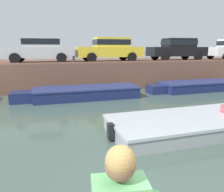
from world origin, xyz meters
TOP-DOWN VIEW (x-y plane):
  - ground_plane at (0.00, 5.48)m, footprint 400.00×400.00m
  - far_quay_wall at (0.00, 13.96)m, footprint 60.00×6.00m
  - far_wall_coping at (0.00, 11.08)m, footprint 60.00×0.24m
  - boat_moored_central_navy at (-0.17, 9.24)m, footprint 6.24×1.86m
  - boat_moored_east_navy at (6.66, 9.52)m, footprint 5.72×1.91m
  - motorboat_passing at (3.18, 3.88)m, footprint 7.23×2.33m
  - car_left_inner_silver at (-2.17, 12.60)m, footprint 4.17×2.00m
  - car_centre_yellow at (2.19, 12.61)m, footprint 4.29×1.94m
  - car_right_inner_black at (7.22, 12.60)m, footprint 4.12×2.00m
  - mooring_bollard_mid at (-0.33, 11.21)m, footprint 0.15×0.15m

SIDE VIEW (x-z plane):
  - ground_plane at x=0.00m, z-range 0.00..0.00m
  - motorboat_passing at x=3.18m, z-range -0.24..0.69m
  - boat_moored_east_navy at x=6.66m, z-range 0.00..0.55m
  - boat_moored_central_navy at x=-0.17m, z-range 0.00..0.57m
  - far_quay_wall at x=0.00m, z-range 0.00..1.65m
  - far_wall_coping at x=0.00m, z-range 1.65..1.73m
  - mooring_bollard_mid at x=-0.33m, z-range 1.66..2.11m
  - car_right_inner_black at x=7.22m, z-range 1.72..3.26m
  - car_left_inner_silver at x=-2.17m, z-range 1.72..3.26m
  - car_centre_yellow at x=2.19m, z-range 1.72..3.26m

